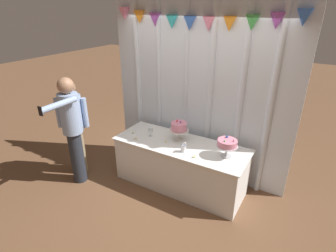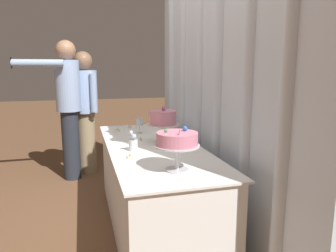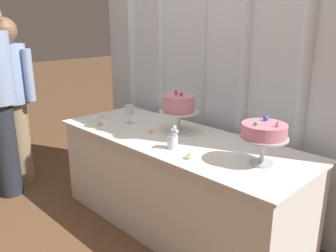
% 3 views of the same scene
% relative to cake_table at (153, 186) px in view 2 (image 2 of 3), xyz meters
% --- Properties ---
extents(ground_plane, '(24.00, 24.00, 0.00)m').
position_rel_cake_table_xyz_m(ground_plane, '(0.00, -0.10, -0.37)').
color(ground_plane, brown).
extents(draped_curtain, '(2.98, 0.18, 2.86)m').
position_rel_cake_table_xyz_m(draped_curtain, '(0.01, 0.52, 1.18)').
color(draped_curtain, silver).
rests_on(draped_curtain, ground_plane).
extents(cake_table, '(2.04, 0.77, 0.74)m').
position_rel_cake_table_xyz_m(cake_table, '(0.00, 0.00, 0.00)').
color(cake_table, white).
rests_on(cake_table, ground_plane).
extents(cake_display_nearleft, '(0.30, 0.30, 0.33)m').
position_rel_cake_table_xyz_m(cake_display_nearleft, '(-0.10, 0.12, 0.58)').
color(cake_display_nearleft, silver).
rests_on(cake_display_nearleft, cake_table).
extents(cake_display_nearright, '(0.29, 0.29, 0.29)m').
position_rel_cake_table_xyz_m(cake_display_nearright, '(0.71, 0.00, 0.57)').
color(cake_display_nearright, silver).
rests_on(cake_display_nearright, cake_table).
extents(wine_glass, '(0.07, 0.07, 0.16)m').
position_rel_cake_table_xyz_m(wine_glass, '(-0.53, -0.01, 0.48)').
color(wine_glass, silver).
rests_on(wine_glass, cake_table).
extents(flower_vase, '(0.09, 0.07, 0.18)m').
position_rel_cake_table_xyz_m(flower_vase, '(0.14, -0.19, 0.43)').
color(flower_vase, silver).
rests_on(flower_vase, cake_table).
extents(tealight_far_left, '(0.04, 0.04, 0.03)m').
position_rel_cake_table_xyz_m(tealight_far_left, '(-0.84, -0.07, 0.38)').
color(tealight_far_left, beige).
rests_on(tealight_far_left, cake_table).
extents(tealight_near_left, '(0.05, 0.05, 0.04)m').
position_rel_cake_table_xyz_m(tealight_near_left, '(-0.66, -0.23, 0.38)').
color(tealight_near_left, beige).
rests_on(tealight_near_left, cake_table).
extents(tealight_near_right, '(0.04, 0.04, 0.03)m').
position_rel_cake_table_xyz_m(tealight_near_right, '(-0.22, -0.07, 0.38)').
color(tealight_near_right, beige).
rests_on(tealight_near_right, cake_table).
extents(tealight_far_right, '(0.05, 0.05, 0.04)m').
position_rel_cake_table_xyz_m(tealight_far_right, '(0.34, -0.25, 0.38)').
color(tealight_far_right, beige).
rests_on(tealight_far_right, cake_table).
extents(guest_man_dark_suit, '(0.46, 0.46, 1.61)m').
position_rel_cake_table_xyz_m(guest_man_dark_suit, '(-1.68, -0.53, 0.51)').
color(guest_man_dark_suit, '#9E8966').
rests_on(guest_man_dark_suit, ground_plane).
extents(guest_girl_blue_dress, '(0.46, 0.74, 1.73)m').
position_rel_cake_table_xyz_m(guest_girl_blue_dress, '(-1.47, -0.74, 0.61)').
color(guest_girl_blue_dress, '#282D38').
rests_on(guest_girl_blue_dress, ground_plane).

